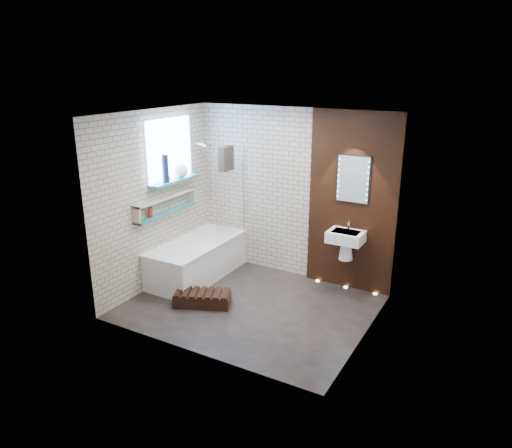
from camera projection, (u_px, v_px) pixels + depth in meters
The scene contains 15 objects.
ground at pixel (251, 306), 6.67m from camera, with size 3.20×3.20×0.00m, color black.
room_shell at pixel (250, 216), 6.26m from camera, with size 3.24×3.20×2.60m.
walnut_panel at pixel (352, 203), 6.87m from camera, with size 1.30×0.06×2.60m, color black.
clerestory_window at pixel (170, 156), 7.10m from camera, with size 0.18×1.00×0.94m.
display_niche at pixel (166, 205), 7.13m from camera, with size 0.14×1.30×0.26m.
bathtub at pixel (197, 259), 7.52m from camera, with size 0.79×1.74×0.70m.
bath_screen at pixel (230, 194), 7.41m from camera, with size 0.01×0.78×1.40m, color white.
towel at pixel (226, 159), 7.15m from camera, with size 0.11×0.28×0.36m, color #282320.
shower_head at pixel (208, 145), 7.44m from camera, with size 0.18×0.18×0.02m, color silver.
washbasin at pixel (346, 241), 6.87m from camera, with size 0.50×0.36×0.58m.
led_mirror at pixel (353, 179), 6.73m from camera, with size 0.50×0.02×0.70m.
walnut_step at pixel (202, 299), 6.67m from camera, with size 0.77×0.34×0.17m, color black.
niche_bottles at pixel (151, 213), 6.86m from camera, with size 0.06×0.08×0.15m.
sill_vases at pixel (176, 171), 7.16m from camera, with size 0.21×0.51×0.40m.
floor_uplights at pixel (346, 287), 7.22m from camera, with size 0.96×0.06×0.01m.
Camera 1 is at (3.00, -5.18, 3.16)m, focal length 33.83 mm.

